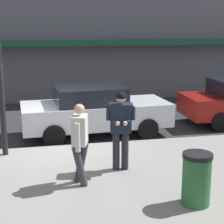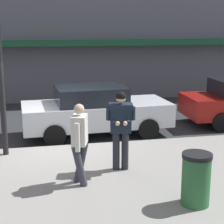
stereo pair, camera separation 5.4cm
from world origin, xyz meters
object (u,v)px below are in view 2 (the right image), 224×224
man_texting_on_phone (121,122)px  trash_bin (196,179)px  pedestrian_in_light_coat (80,139)px  parked_sedan_mid (95,110)px

man_texting_on_phone → trash_bin: 2.25m
man_texting_on_phone → pedestrian_in_light_coat: 1.17m
pedestrian_in_light_coat → trash_bin: bearing=-34.2°
parked_sedan_mid → pedestrian_in_light_coat: 4.04m
parked_sedan_mid → pedestrian_in_light_coat: (-0.94, -3.92, 0.32)m
trash_bin → parked_sedan_mid: bearing=101.0°
pedestrian_in_light_coat → parked_sedan_mid: bearing=76.6°
man_texting_on_phone → trash_bin: bearing=-63.5°
man_texting_on_phone → trash_bin: (0.96, -1.93, -0.62)m
parked_sedan_mid → pedestrian_in_light_coat: pedestrian_in_light_coat is taller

